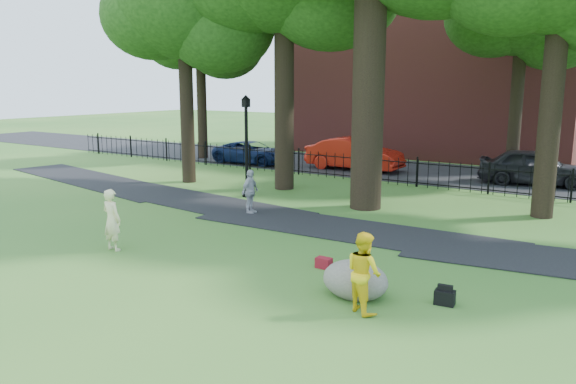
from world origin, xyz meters
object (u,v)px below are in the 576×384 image
Objects in this scene: woman at (112,220)px; boulder at (355,277)px; red_sedan at (354,154)px; man at (364,272)px; lamppost at (247,147)px.

woman is 1.17× the size of boulder.
boulder is 0.28× the size of red_sedan.
man is 11.77m from lamppost.
red_sedan is at bearing 98.48° from lamppost.
boulder is at bearing -174.14° from woman.
red_sedan is (-8.44, 16.26, 0.02)m from man.
red_sedan reaches higher than boulder.
woman reaches higher than boulder.
lamppost is at bearing 176.22° from red_sedan.
woman is 7.36m from man.
red_sedan is at bearing 116.97° from boulder.
woman is at bearing -175.20° from boulder.
lamppost reaches higher than man.
boulder is at bearing -29.67° from lamppost.
boulder is at bearing -22.19° from man.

